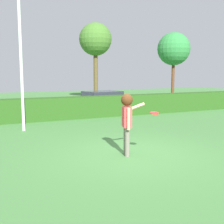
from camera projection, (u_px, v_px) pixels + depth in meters
ground_plane at (133, 154)px, 8.52m from camera, size 60.00×60.00×0.00m
person at (127, 116)px, 8.25m from camera, size 0.81×0.55×1.79m
frisbee at (154, 113)px, 8.00m from camera, size 0.25×0.25×0.06m
lamppost at (21, 54)px, 11.56m from camera, size 0.24×0.24×5.65m
hedge_row at (64, 108)px, 14.97m from camera, size 25.86×0.90×1.13m
parked_car_white at (102, 100)px, 18.16m from camera, size 4.44×2.44×1.25m
willow_tree at (95, 40)px, 25.30m from camera, size 2.85×2.85×6.73m
oak_tree at (174, 49)px, 23.38m from camera, size 2.64×2.64×5.63m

